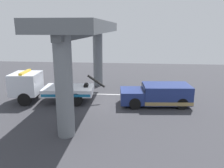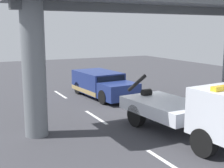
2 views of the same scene
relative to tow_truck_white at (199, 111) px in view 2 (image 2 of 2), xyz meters
The scene contains 7 objects.
ground_plane 4.87m from the tow_truck_white, behind, with size 60.00×40.00×0.10m, color #38383D.
lane_stripe_west 11.02m from the tow_truck_white, 167.62° to the right, with size 2.60×0.16×0.01m, color silver.
lane_stripe_mid 5.39m from the tow_truck_white, 153.46° to the right, with size 2.60×0.16×0.01m, color silver.
lane_stripe_east 2.94m from the tow_truck_white, 61.05° to the right, with size 2.60×0.16×0.01m, color silver.
tow_truck_white is the anchor object (origin of this frame).
towed_van_green 8.93m from the tow_truck_white, behind, with size 5.36×2.61×1.58m.
overpass_structure 5.20m from the tow_truck_white, behind, with size 3.60×12.99×6.15m.
Camera 2 is at (13.33, -8.03, 4.29)m, focal length 48.33 mm.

